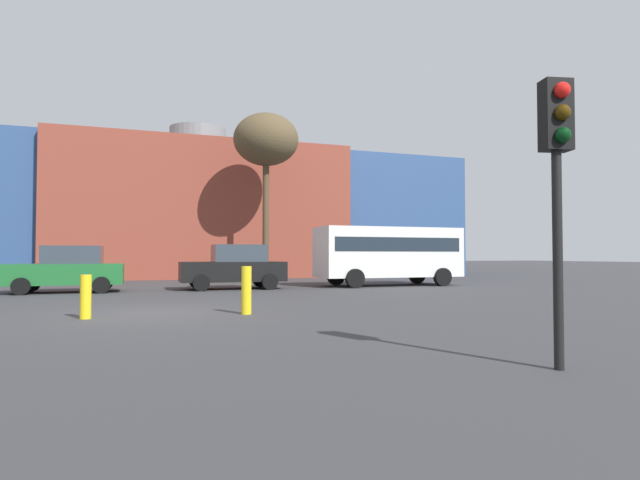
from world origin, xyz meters
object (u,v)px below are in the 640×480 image
Objects in this scene: white_bus at (388,251)px; bollard_yellow_0 at (246,290)px; parked_car_2 at (234,267)px; bollard_yellow_1 at (86,297)px; traffic_light_near_right at (557,155)px; parked_car_1 at (68,269)px; bare_tree_0 at (266,141)px.

white_bus is 12.77m from bollard_yellow_0.
white_bus is at bearing -179.48° from parked_car_2.
traffic_light_near_right is at bearing -50.82° from bollard_yellow_1.
parked_car_1 is 10.69m from bollard_yellow_0.
white_bus reaches higher than bollard_yellow_1.
bare_tree_0 is at bearing -147.44° from parked_car_1.
parked_car_1 is at bearing -147.44° from bare_tree_0.
bollard_yellow_0 is at bearing -4.26° from bollard_yellow_1.
bollard_yellow_1 is (-12.13, -9.17, -1.13)m from white_bus.
bollard_yellow_0 reaches higher than bollard_yellow_1.
white_bus reaches higher than bollard_yellow_0.
parked_car_2 is at bearing 0.52° from white_bus.
bollard_yellow_0 is at bearing -104.59° from bare_tree_0.
parked_car_1 is 13.69m from white_bus.
bare_tree_0 is at bearing 63.17° from bollard_yellow_1.
bollard_yellow_0 is 1.17× the size of bollard_yellow_1.
traffic_light_near_right reaches higher than bollard_yellow_1.
bollard_yellow_1 is at bearing -128.85° from traffic_light_near_right.
white_bus reaches higher than parked_car_1.
parked_car_1 is 12.75m from bare_tree_0.
parked_car_1 reaches higher than bollard_yellow_0.
bare_tree_0 is at bearing -114.88° from parked_car_2.
bollard_yellow_0 is at bearing 118.67° from parked_car_1.
traffic_light_near_right is 9.95m from bollard_yellow_1.
bollard_yellow_1 is at bearing -116.83° from bare_tree_0.
bare_tree_0 is 9.37× the size of bollard_yellow_1.
white_bus is 15.25m from bollard_yellow_1.
traffic_light_near_right reaches higher than bollard_yellow_0.
bollard_yellow_0 is at bearing -148.70° from traffic_light_near_right.
white_bus is at bearing -51.29° from bare_tree_0.
bare_tree_0 is (9.07, 5.79, 6.83)m from parked_car_1.
bare_tree_0 is 17.22m from bollard_yellow_0.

